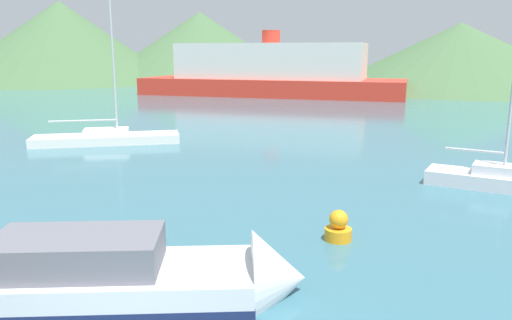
% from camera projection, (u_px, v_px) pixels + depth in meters
% --- Properties ---
extents(motorboat_near, '(8.33, 4.53, 2.25)m').
position_uv_depth(motorboat_near, '(140.00, 276.00, 11.26)').
color(motorboat_near, silver).
rests_on(motorboat_near, ground_plane).
extents(sailboat_inner, '(8.73, 5.74, 10.18)m').
position_uv_depth(sailboat_inner, '(107.00, 137.00, 30.26)').
color(sailboat_inner, white).
rests_on(sailboat_inner, ground_plane).
extents(sailboat_middle, '(5.36, 3.02, 8.35)m').
position_uv_depth(sailboat_middle, '(493.00, 178.00, 20.30)').
color(sailboat_middle, silver).
rests_on(sailboat_middle, ground_plane).
extents(ferry_distant, '(33.90, 11.15, 8.12)m').
position_uv_depth(ferry_distant, '(271.00, 73.00, 63.48)').
color(ferry_distant, red).
rests_on(ferry_distant, ground_plane).
extents(buoy_marker, '(0.80, 0.80, 0.92)m').
position_uv_depth(buoy_marker, '(338.00, 228.00, 14.65)').
color(buoy_marker, orange).
rests_on(buoy_marker, ground_plane).
extents(hill_west, '(42.04, 42.04, 14.55)m').
position_uv_depth(hill_west, '(62.00, 42.00, 91.71)').
color(hill_west, '#476B42').
rests_on(hill_west, ground_plane).
extents(hill_central, '(40.48, 40.48, 13.09)m').
position_uv_depth(hill_central, '(200.00, 46.00, 97.61)').
color(hill_central, '#476B42').
rests_on(hill_central, ground_plane).
extents(hill_east, '(40.26, 40.26, 9.70)m').
position_uv_depth(hill_east, '(459.00, 56.00, 74.17)').
color(hill_east, '#476B42').
rests_on(hill_east, ground_plane).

